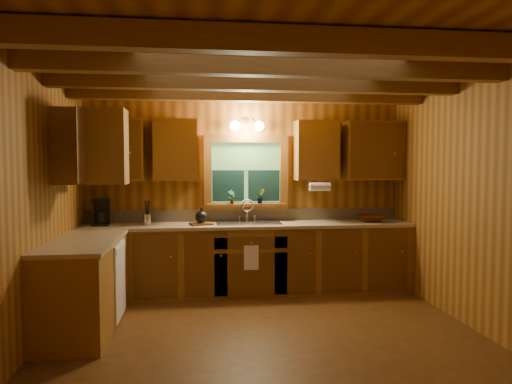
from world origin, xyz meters
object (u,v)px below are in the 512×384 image
object	(u,v)px
sink	(248,227)
cutting_board	(201,224)
coffee_maker	(101,212)
wicker_basket	(372,218)

from	to	relation	value
sink	cutting_board	size ratio (longest dim) A/B	3.04
coffee_maker	cutting_board	size ratio (longest dim) A/B	1.21
coffee_maker	wicker_basket	xyz separation A→B (m)	(3.49, -0.08, -0.11)
sink	coffee_maker	world-z (taller)	coffee_maker
cutting_board	wicker_basket	world-z (taller)	wicker_basket
sink	wicker_basket	bearing A→B (deg)	-1.07
wicker_basket	coffee_maker	bearing A→B (deg)	178.61
coffee_maker	wicker_basket	size ratio (longest dim) A/B	0.87
sink	cutting_board	world-z (taller)	sink
sink	coffee_maker	size ratio (longest dim) A/B	2.50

